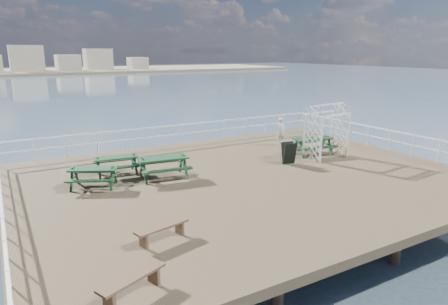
% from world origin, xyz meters
% --- Properties ---
extents(ground, '(18.00, 14.00, 0.30)m').
position_xyz_m(ground, '(0.00, 0.00, -0.15)').
color(ground, brown).
rests_on(ground, ground).
extents(sea_backdrop, '(300.00, 300.00, 9.20)m').
position_xyz_m(sea_backdrop, '(12.54, 134.07, -0.51)').
color(sea_backdrop, '#42596F').
rests_on(sea_backdrop, ground).
extents(railing, '(17.77, 13.76, 1.10)m').
position_xyz_m(railing, '(-0.07, 2.57, 0.87)').
color(railing, white).
rests_on(railing, ground).
extents(picnic_table_a, '(1.92, 1.62, 0.86)m').
position_xyz_m(picnic_table_a, '(-4.55, 2.93, 0.55)').
color(picnic_table_a, '#13361A').
rests_on(picnic_table_a, ground).
extents(picnic_table_b, '(2.18, 1.85, 0.97)m').
position_xyz_m(picnic_table_b, '(-3.02, 1.50, 0.62)').
color(picnic_table_b, '#13361A').
rests_on(picnic_table_b, ground).
extents(picnic_table_c, '(2.20, 1.89, 0.95)m').
position_xyz_m(picnic_table_c, '(4.86, 1.37, 0.61)').
color(picnic_table_c, '#13361A').
rests_on(picnic_table_c, ground).
extents(picnic_table_d, '(2.21, 2.06, 0.86)m').
position_xyz_m(picnic_table_d, '(-5.76, 1.72, 0.55)').
color(picnic_table_d, '#13361A').
rests_on(picnic_table_d, ground).
extents(flat_bench_near, '(1.62, 0.97, 0.46)m').
position_xyz_m(flat_bench_near, '(-6.62, -5.80, 0.34)').
color(flat_bench_near, brown).
rests_on(flat_bench_near, ground).
extents(flat_bench_far, '(1.61, 0.72, 0.45)m').
position_xyz_m(flat_bench_far, '(-5.14, -3.74, 0.34)').
color(flat_bench_far, brown).
rests_on(flat_bench_far, ground).
extents(trellis_arbor, '(2.19, 1.30, 2.60)m').
position_xyz_m(trellis_arbor, '(5.00, 0.61, 1.16)').
color(trellis_arbor, white).
rests_on(trellis_arbor, ground).
extents(sandwich_board, '(0.68, 0.55, 1.01)m').
position_xyz_m(sandwich_board, '(2.72, 0.59, 0.49)').
color(sandwich_board, black).
rests_on(sandwich_board, ground).
extents(person, '(0.64, 0.52, 1.51)m').
position_xyz_m(person, '(4.75, 3.77, 0.76)').
color(person, silver).
rests_on(person, ground).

